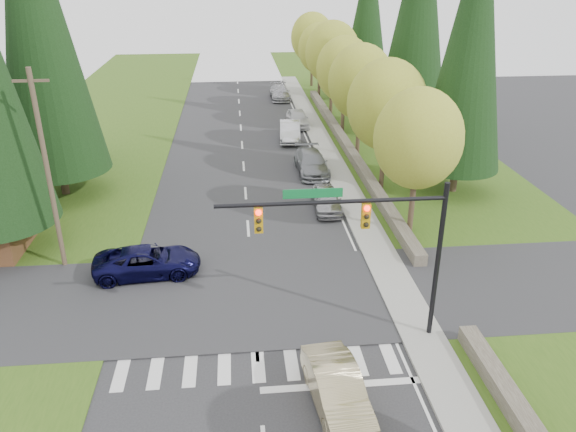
{
  "coord_description": "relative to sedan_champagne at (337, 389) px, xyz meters",
  "views": [
    {
      "loc": [
        -0.51,
        -14.16,
        14.22
      ],
      "look_at": [
        1.9,
        10.88,
        2.8
      ],
      "focal_mm": 35.0,
      "sensor_mm": 36.0,
      "label": 1
    }
  ],
  "objects": [
    {
      "name": "decid_tree_4",
      "position": [
        6.67,
        41.24,
        5.31
      ],
      "size": [
        5.4,
        5.4,
        9.18
      ],
      "color": "#38281C",
      "rests_on": "ground"
    },
    {
      "name": "parked_car_c",
      "position": [
        1.57,
        32.28,
        0.05
      ],
      "size": [
        2.09,
        5.02,
        1.62
      ],
      "primitive_type": "imported",
      "rotation": [
        0.0,
        0.0,
        -0.08
      ],
      "color": "silver",
      "rests_on": "ground"
    },
    {
      "name": "conifer_e_c",
      "position": [
        11.37,
        47.24,
        8.54
      ],
      "size": [
        5.1,
        5.1,
        16.8
      ],
      "color": "#38281C",
      "rests_on": "ground"
    },
    {
      "name": "conifer_w_e",
      "position": [
        -16.63,
        27.24,
        9.54
      ],
      "size": [
        5.78,
        5.78,
        18.8
      ],
      "color": "#38281C",
      "rests_on": "ground"
    },
    {
      "name": "decid_tree_1",
      "position": [
        6.67,
        20.24,
        5.04
      ],
      "size": [
        5.2,
        5.2,
        8.8
      ],
      "color": "#38281C",
      "rests_on": "ground"
    },
    {
      "name": "sedan_champagne",
      "position": [
        0.0,
        0.0,
        0.0
      ],
      "size": [
        2.09,
        4.72,
        1.51
      ],
      "primitive_type": "imported",
      "rotation": [
        0.0,
        0.0,
        0.11
      ],
      "color": "tan",
      "rests_on": "ground"
    },
    {
      "name": "grass_west",
      "position": [
        -15.63,
        19.24,
        -0.72
      ],
      "size": [
        14.0,
        110.0,
        0.06
      ],
      "primitive_type": "cube",
      "color": "#355416",
      "rests_on": "ground"
    },
    {
      "name": "utility_pole",
      "position": [
        -12.13,
        11.24,
        4.39
      ],
      "size": [
        1.6,
        0.24,
        10.0
      ],
      "color": "#473828",
      "rests_on": "ground"
    },
    {
      "name": "decid_tree_6",
      "position": [
        6.57,
        55.24,
        5.11
      ],
      "size": [
        5.2,
        5.2,
        8.86
      ],
      "color": "#38281C",
      "rests_on": "ground"
    },
    {
      "name": "grass_east",
      "position": [
        10.37,
        19.24,
        -0.72
      ],
      "size": [
        14.0,
        110.0,
        0.06
      ],
      "primitive_type": "cube",
      "color": "#355416",
      "rests_on": "ground"
    },
    {
      "name": "parked_car_b",
      "position": [
        2.32,
        23.82,
        0.02
      ],
      "size": [
        2.27,
        5.36,
        1.54
      ],
      "primitive_type": "imported",
      "rotation": [
        0.0,
        0.0,
        0.02
      ],
      "color": "gray",
      "rests_on": "ground"
    },
    {
      "name": "conifer_e_b",
      "position": [
        12.37,
        33.24,
        10.04
      ],
      "size": [
        6.12,
        6.12,
        19.8
      ],
      "color": "#38281C",
      "rests_on": "ground"
    },
    {
      "name": "traffic_signal",
      "position": [
        1.74,
        3.74,
        4.23
      ],
      "size": [
        8.7,
        0.37,
        6.8
      ],
      "color": "black",
      "rests_on": "ground"
    },
    {
      "name": "parked_car_e",
      "position": [
        2.04,
        48.33,
        -0.0
      ],
      "size": [
        2.16,
        5.2,
        1.5
      ],
      "primitive_type": "imported",
      "rotation": [
        0.0,
        0.0,
        0.01
      ],
      "color": "#9A9A9F",
      "rests_on": "ground"
    },
    {
      "name": "decid_tree_2",
      "position": [
        6.47,
        27.24,
        5.17
      ],
      "size": [
        5.0,
        5.0,
        8.82
      ],
      "color": "#38281C",
      "rests_on": "ground"
    },
    {
      "name": "cross_street",
      "position": [
        -2.63,
        7.24,
        -0.75
      ],
      "size": [
        120.0,
        8.0,
        0.1
      ],
      "primitive_type": "cube",
      "color": "#28282B",
      "rests_on": "ground"
    },
    {
      "name": "parked_car_a",
      "position": [
        2.36,
        16.99,
        -0.06
      ],
      "size": [
        1.76,
        4.14,
        1.4
      ],
      "primitive_type": "imported",
      "rotation": [
        0.0,
        0.0,
        -0.03
      ],
      "color": "#A0A0A5",
      "rests_on": "ground"
    },
    {
      "name": "sidewalk_east",
      "position": [
        4.27,
        21.24,
        -0.69
      ],
      "size": [
        1.8,
        80.0,
        0.13
      ],
      "primitive_type": "cube",
      "color": "gray",
      "rests_on": "ground"
    },
    {
      "name": "decid_tree_0",
      "position": [
        6.57,
        13.24,
        4.84
      ],
      "size": [
        4.8,
        4.8,
        8.37
      ],
      "color": "#38281C",
      "rests_on": "ground"
    },
    {
      "name": "decid_tree_5",
      "position": [
        6.47,
        48.24,
        4.78
      ],
      "size": [
        4.8,
        4.8,
        8.3
      ],
      "color": "#38281C",
      "rests_on": "ground"
    },
    {
      "name": "parked_car_d",
      "position": [
        2.72,
        36.59,
        0.04
      ],
      "size": [
        1.96,
        4.68,
        1.58
      ],
      "primitive_type": "imported",
      "rotation": [
        0.0,
        0.0,
        0.02
      ],
      "color": "silver",
      "rests_on": "ground"
    },
    {
      "name": "decid_tree_3",
      "position": [
        6.57,
        34.24,
        4.91
      ],
      "size": [
        5.0,
        5.0,
        8.55
      ],
      "color": "#38281C",
      "rests_on": "ground"
    },
    {
      "name": "curb_east",
      "position": [
        3.42,
        21.24,
        -0.69
      ],
      "size": [
        0.2,
        80.0,
        0.13
      ],
      "primitive_type": "cube",
      "color": "gray",
      "rests_on": "ground"
    },
    {
      "name": "stone_wall_north",
      "position": [
        5.97,
        29.24,
        -0.4
      ],
      "size": [
        0.7,
        40.0,
        0.7
      ],
      "primitive_type": "cube",
      "color": "#4C4438",
      "rests_on": "ground"
    },
    {
      "name": "ground",
      "position": [
        -2.63,
        -0.76,
        -0.75
      ],
      "size": [
        120.0,
        120.0,
        0.0
      ],
      "primitive_type": "plane",
      "color": "#28282B",
      "rests_on": "ground"
    },
    {
      "name": "conifer_w_c",
      "position": [
        -14.63,
        21.24,
        10.54
      ],
      "size": [
        6.46,
        6.46,
        20.8
      ],
      "color": "#38281C",
      "rests_on": "ground"
    },
    {
      "name": "suv_navy",
      "position": [
        -7.74,
        9.93,
        -0.03
      ],
      "size": [
        5.38,
        2.82,
        1.44
      ],
      "primitive_type": "imported",
      "rotation": [
        0.0,
        0.0,
        1.65
      ],
      "color": "black",
      "rests_on": "ground"
    },
    {
      "name": "conifer_e_a",
      "position": [
        11.37,
        19.24,
        9.04
      ],
      "size": [
        5.44,
        5.44,
        17.8
      ],
      "color": "#38281C",
      "rests_on": "ground"
    }
  ]
}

